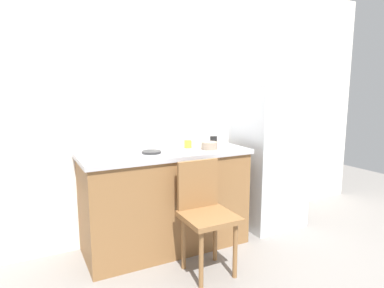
% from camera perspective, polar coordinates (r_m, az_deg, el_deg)
% --- Properties ---
extents(ground_plane, '(8.00, 8.00, 0.00)m').
position_cam_1_polar(ground_plane, '(2.95, 8.42, -20.32)').
color(ground_plane, gray).
extents(back_wall, '(4.80, 0.10, 2.56)m').
position_cam_1_polar(back_wall, '(3.42, -0.93, 6.46)').
color(back_wall, white).
rests_on(back_wall, ground_plane).
extents(cabinet_base, '(1.46, 0.60, 0.87)m').
position_cam_1_polar(cabinet_base, '(3.11, -4.58, -9.81)').
color(cabinet_base, olive).
rests_on(cabinet_base, ground_plane).
extents(countertop, '(1.50, 0.64, 0.04)m').
position_cam_1_polar(countertop, '(2.99, -4.70, -1.55)').
color(countertop, '#B7B7BC').
rests_on(countertop, cabinet_base).
extents(faucet, '(0.02, 0.02, 0.29)m').
position_cam_1_polar(faucet, '(3.17, -7.62, 2.03)').
color(faucet, '#B7B7BC').
rests_on(faucet, countertop).
extents(refrigerator, '(0.63, 0.60, 1.50)m').
position_cam_1_polar(refrigerator, '(3.64, 12.99, -1.99)').
color(refrigerator, silver).
rests_on(refrigerator, ground_plane).
extents(chair, '(0.40, 0.40, 0.89)m').
position_cam_1_polar(chair, '(2.70, 2.28, -11.45)').
color(chair, olive).
rests_on(chair, ground_plane).
extents(terracotta_bowl, '(0.15, 0.15, 0.07)m').
position_cam_1_polar(terracotta_bowl, '(3.05, 3.05, -0.27)').
color(terracotta_bowl, gray).
rests_on(terracotta_bowl, countertop).
extents(hotplate, '(0.17, 0.17, 0.02)m').
position_cam_1_polar(hotplate, '(2.89, -7.01, -1.38)').
color(hotplate, '#2D2D2D').
rests_on(hotplate, countertop).
extents(cup_white, '(0.08, 0.08, 0.10)m').
position_cam_1_polar(cup_white, '(2.80, -17.14, -1.18)').
color(cup_white, white).
rests_on(cup_white, countertop).
extents(cup_black, '(0.07, 0.07, 0.08)m').
position_cam_1_polar(cup_black, '(3.37, 3.72, 0.73)').
color(cup_black, black).
rests_on(cup_black, countertop).
extents(cup_yellow, '(0.07, 0.07, 0.07)m').
position_cam_1_polar(cup_yellow, '(3.12, -0.70, 0.01)').
color(cup_yellow, yellow).
rests_on(cup_yellow, countertop).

